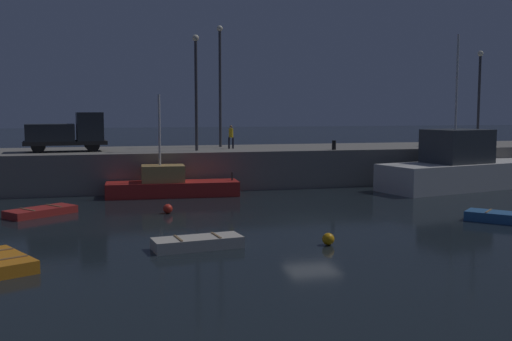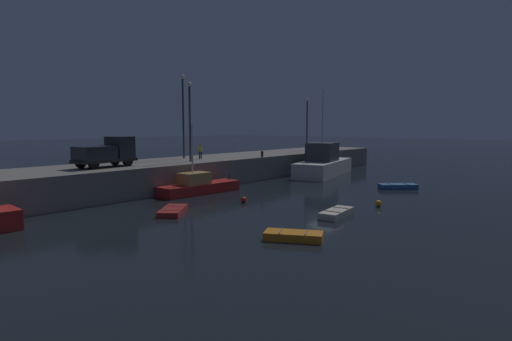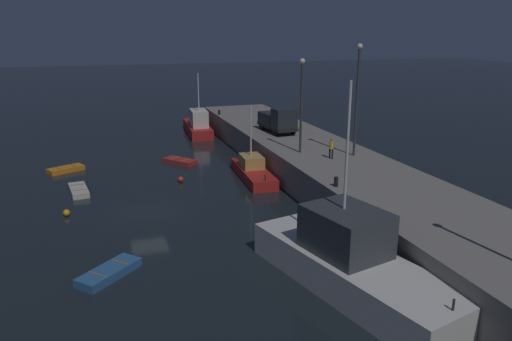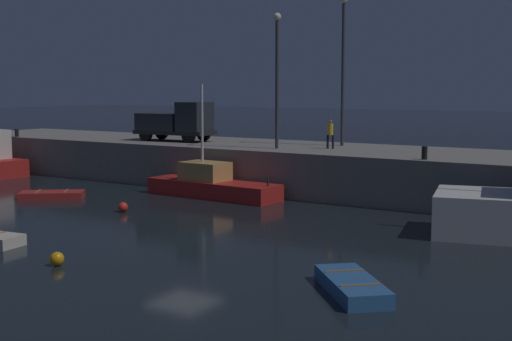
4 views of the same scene
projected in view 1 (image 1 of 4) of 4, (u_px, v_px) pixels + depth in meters
name	position (u px, v px, depth m)	size (l,w,h in m)	color
ground_plane	(312.00, 220.00, 28.85)	(320.00, 320.00, 0.00)	black
pier_quay	(242.00, 166.00, 43.23)	(61.08, 8.15, 2.53)	gray
fishing_trawler_red	(171.00, 185.00, 36.66)	(8.07, 2.56, 6.18)	red
fishing_boat_blue	(462.00, 168.00, 40.13)	(12.65, 6.52, 10.13)	silver
dinghy_orange_near	(3.00, 262.00, 20.02)	(2.57, 3.34, 0.47)	orange
rowboat_white_mid	(506.00, 218.00, 28.15)	(3.36, 3.49, 0.50)	#2D6099
dinghy_red_small	(41.00, 212.00, 30.05)	(3.55, 3.21, 0.41)	#B22823
rowboat_blue_far	(197.00, 243.00, 22.84)	(3.51, 1.67, 0.47)	beige
mooring_buoy_near	(168.00, 209.00, 30.59)	(0.48, 0.48, 0.48)	red
mooring_buoy_mid	(328.00, 239.00, 23.39)	(0.48, 0.48, 0.48)	orange
lamp_post_west	(196.00, 83.00, 39.88)	(0.44, 0.44, 7.65)	#38383D
lamp_post_east	(220.00, 77.00, 43.99)	(0.44, 0.44, 8.81)	#38383D
lamp_post_central	(479.00, 90.00, 46.44)	(0.44, 0.44, 7.25)	#38383D
utility_truck	(68.00, 132.00, 39.32)	(5.36, 2.56, 2.56)	black
dockworker	(231.00, 135.00, 42.33)	(0.43, 0.36, 1.65)	black
bollard_west	(334.00, 145.00, 41.14)	(0.28, 0.28, 0.64)	black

